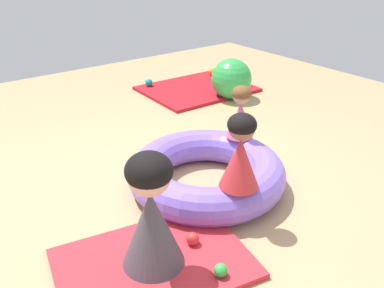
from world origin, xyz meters
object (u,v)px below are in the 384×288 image
object	(u,v)px
adult_seated	(151,213)
play_ball_orange	(212,72)
child_in_pink	(241,112)
play_ball_teal	(149,82)
play_ball_red	(193,239)
play_ball_green	(221,270)
inflatable_cushion	(207,172)
exercise_ball_large	(231,79)
child_in_red	(240,152)

from	to	relation	value
adult_seated	play_ball_orange	xyz separation A→B (m)	(2.87, 2.87, -0.32)
child_in_pink	play_ball_teal	distance (m)	2.46
child_in_pink	play_ball_red	bearing A→B (deg)	-64.34
child_in_pink	play_ball_orange	world-z (taller)	child_in_pink
play_ball_green	inflatable_cushion	bearing A→B (deg)	55.57
inflatable_cushion	play_ball_red	distance (m)	0.78
child_in_pink	play_ball_teal	world-z (taller)	child_in_pink
play_ball_green	child_in_pink	bearing A→B (deg)	42.99
play_ball_red	child_in_pink	bearing A→B (deg)	32.86
play_ball_green	exercise_ball_large	bearing A→B (deg)	46.87
play_ball_red	play_ball_green	bearing A→B (deg)	-97.07
inflatable_cushion	play_ball_teal	xyz separation A→B (m)	(0.98, 2.49, -0.06)
child_in_pink	play_ball_teal	xyz separation A→B (m)	(0.51, 2.36, -0.43)
exercise_ball_large	child_in_pink	bearing A→B (deg)	-129.98
play_ball_green	adult_seated	bearing A→B (deg)	126.03
adult_seated	play_ball_green	bearing A→B (deg)	60.27
child_in_pink	play_ball_red	distance (m)	1.30
child_in_red	play_ball_orange	world-z (taller)	child_in_red
play_ball_orange	inflatable_cushion	bearing A→B (deg)	-130.66
adult_seated	inflatable_cushion	bearing A→B (deg)	145.74
inflatable_cushion	play_ball_red	world-z (taller)	inflatable_cushion
play_ball_teal	exercise_ball_large	distance (m)	1.19
play_ball_orange	play_ball_red	distance (m)	3.87
child_in_pink	inflatable_cushion	bearing A→B (deg)	-82.22
child_in_red	exercise_ball_large	xyz separation A→B (m)	(1.74, 1.99, -0.30)
play_ball_red	exercise_ball_large	world-z (taller)	exercise_ball_large
inflatable_cushion	child_in_pink	distance (m)	0.62
child_in_pink	play_ball_orange	xyz separation A→B (m)	(1.54, 2.22, -0.43)
child_in_pink	play_ball_teal	bearing A→B (deg)	160.64
child_in_red	child_in_pink	distance (m)	0.84
play_ball_teal	play_ball_red	distance (m)	3.40
play_ball_red	play_ball_teal	bearing A→B (deg)	63.05
adult_seated	play_ball_green	world-z (taller)	adult_seated
child_in_pink	adult_seated	size ratio (longest dim) A/B	0.61
inflatable_cushion	adult_seated	bearing A→B (deg)	-148.49
child_in_red	child_in_pink	bearing A→B (deg)	-111.84
child_in_red	child_in_pink	size ratio (longest dim) A/B	1.18
inflatable_cushion	play_ball_green	distance (m)	1.06
play_ball_orange	adult_seated	bearing A→B (deg)	-134.98
inflatable_cushion	child_in_red	world-z (taller)	child_in_red
play_ball_orange	child_in_red	bearing A→B (deg)	-126.83
inflatable_cushion	exercise_ball_large	xyz separation A→B (m)	(1.64, 1.51, 0.11)
inflatable_cushion	adult_seated	xyz separation A→B (m)	(-0.85, -0.52, 0.27)
child_in_red	play_ball_red	world-z (taller)	child_in_red
exercise_ball_large	adult_seated	bearing A→B (deg)	-140.72
play_ball_green	play_ball_red	world-z (taller)	play_ball_red
child_in_pink	exercise_ball_large	xyz separation A→B (m)	(1.16, 1.39, -0.26)
inflatable_cushion	play_ball_red	size ratio (longest dim) A/B	14.79
adult_seated	play_ball_teal	distance (m)	3.54
play_ball_orange	play_ball_green	distance (m)	4.15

